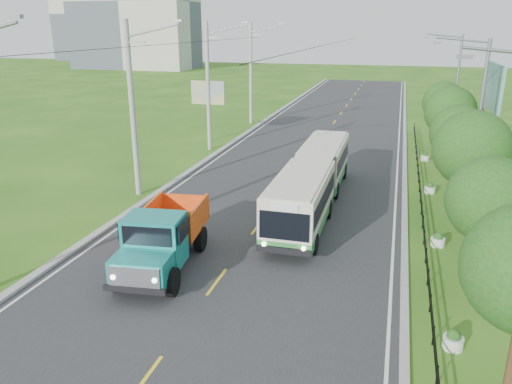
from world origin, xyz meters
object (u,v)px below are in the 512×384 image
at_px(pole_mid, 208,86).
at_px(tree_second, 491,204).
at_px(tree_fourth, 459,136).
at_px(streetlight_far, 454,87).
at_px(planter_mid, 430,188).
at_px(bus, 313,178).
at_px(tree_fifth, 451,114).
at_px(planter_far, 425,157).
at_px(pole_near, 133,110).
at_px(pole_far, 251,73).
at_px(planter_front, 453,340).
at_px(dump_truck, 163,234).
at_px(billboard_left, 208,97).
at_px(planter_near, 438,240).
at_px(tree_third, 472,153).
at_px(tree_back, 444,105).
at_px(streetlight_mid, 477,114).
at_px(billboard_right, 493,94).

distance_m(pole_mid, tree_second, 26.20).
height_order(tree_fourth, streetlight_far, streetlight_far).
relative_size(planter_mid, bus, 0.05).
distance_m(tree_fifth, bus, 13.29).
bearing_deg(tree_fifth, planter_far, 124.05).
bearing_deg(tree_second, pole_near, 159.26).
xyz_separation_m(pole_mid, bus, (10.43, -11.49, -3.39)).
height_order(pole_far, planter_front, pole_far).
bearing_deg(planter_front, planter_mid, 90.00).
height_order(planter_mid, bus, bus).
height_order(streetlight_far, bus, streetlight_far).
height_order(planter_far, dump_truck, dump_truck).
distance_m(pole_mid, planter_far, 17.56).
bearing_deg(billboard_left, streetlight_far, 11.23).
distance_m(tree_fourth, planter_near, 8.87).
bearing_deg(planter_front, planter_near, 90.00).
bearing_deg(dump_truck, tree_second, 0.33).
bearing_deg(planter_near, tree_fourth, 81.23).
xyz_separation_m(pole_mid, tree_second, (18.12, -18.86, -1.57)).
xyz_separation_m(tree_third, tree_fourth, (-0.00, 6.00, -0.40)).
bearing_deg(planter_near, tree_fifth, 84.92).
distance_m(pole_near, tree_fifth, 21.31).
height_order(tree_second, tree_back, tree_back).
bearing_deg(billboard_left, planter_front, -55.16).
bearing_deg(planter_mid, planter_front, -90.00).
xyz_separation_m(streetlight_far, dump_truck, (-13.20, -27.39, -3.42)).
height_order(tree_second, planter_front, tree_second).
height_order(streetlight_far, dump_truck, streetlight_far).
bearing_deg(pole_far, tree_fifth, -35.36).
xyz_separation_m(tree_third, planter_near, (-1.26, -2.14, -3.70)).
height_order(planter_near, planter_mid, same).
bearing_deg(planter_front, dump_truck, 166.84).
height_order(tree_second, planter_far, tree_second).
bearing_deg(tree_fifth, streetlight_mid, -82.71).
relative_size(pole_far, tree_back, 1.82).
bearing_deg(planter_near, streetlight_far, 84.70).
xyz_separation_m(streetlight_mid, streetlight_far, (0.00, 14.00, 0.00)).
bearing_deg(tree_fourth, tree_third, -90.00).
height_order(tree_fifth, streetlight_mid, streetlight_mid).
bearing_deg(tree_second, pole_mid, 133.85).
bearing_deg(pole_near, pole_far, 90.00).
xyz_separation_m(tree_second, billboard_right, (2.44, 17.86, 1.83)).
bearing_deg(planter_front, streetlight_mid, 82.73).
bearing_deg(tree_back, streetlight_mid, -86.30).
xyz_separation_m(planter_front, billboard_right, (3.70, 22.00, 5.06)).
bearing_deg(pole_mid, streetlight_mid, -20.32).
distance_m(streetlight_far, dump_truck, 30.60).
distance_m(tree_back, billboard_left, 19.48).
xyz_separation_m(planter_far, dump_truck, (-11.16, -21.39, 1.20)).
bearing_deg(planter_front, billboard_right, 80.45).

